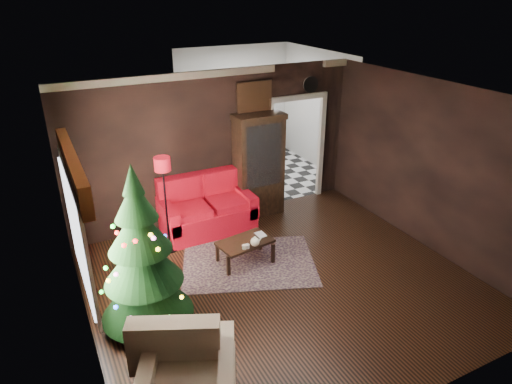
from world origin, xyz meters
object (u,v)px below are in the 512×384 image
coffee_table (245,251)px  teapot (255,242)px  loveseat (207,205)px  curio_cabinet (259,168)px  christmas_tree (142,255)px  wall_clock (310,84)px  kitchen_table (255,166)px  floor_lamp (166,206)px

coffee_table → teapot: (0.07, -0.20, 0.27)m
loveseat → curio_cabinet: size_ratio=0.89×
christmas_tree → wall_clock: bearing=31.1°
teapot → kitchen_table: kitchen_table is taller
christmas_tree → coffee_table: 2.09m
loveseat → wall_clock: 3.04m
curio_cabinet → coffee_table: (-1.01, -1.49, -0.75)m
teapot → floor_lamp: bearing=132.7°
loveseat → curio_cabinet: 1.25m
curio_cabinet → christmas_tree: (-2.78, -2.22, 0.10)m
floor_lamp → wall_clock: 3.62m
curio_cabinet → wall_clock: size_ratio=5.94×
wall_clock → christmas_tree: bearing=-148.9°
curio_cabinet → teapot: curio_cabinet is taller
curio_cabinet → teapot: bearing=-118.9°
coffee_table → kitchen_table: bearing=60.4°
floor_lamp → kitchen_table: floor_lamp is taller
loveseat → wall_clock: size_ratio=5.31×
floor_lamp → wall_clock: wall_clock is taller
curio_cabinet → wall_clock: wall_clock is taller
floor_lamp → kitchen_table: (2.64, 1.99, -0.45)m
curio_cabinet → wall_clock: bearing=8.5°
kitchen_table → christmas_tree: bearing=-133.2°
loveseat → curio_cabinet: bearing=10.8°
loveseat → curio_cabinet: (1.15, 0.22, 0.45)m
teapot → wall_clock: size_ratio=0.51×
kitchen_table → coffee_table: bearing=-119.6°
loveseat → kitchen_table: loveseat is taller
curio_cabinet → christmas_tree: christmas_tree is taller
floor_lamp → christmas_tree: (-0.79, -1.66, 0.22)m
teapot → curio_cabinet: bearing=61.1°
coffee_table → kitchen_table: kitchen_table is taller
wall_clock → coffee_table: bearing=-142.9°
loveseat → christmas_tree: bearing=-129.1°
christmas_tree → coffee_table: christmas_tree is taller
wall_clock → kitchen_table: bearing=113.7°
loveseat → christmas_tree: (-1.63, -2.00, 0.55)m
floor_lamp → kitchen_table: bearing=37.0°
loveseat → teapot: (0.21, -1.48, -0.03)m
christmas_tree → kitchen_table: bearing=46.8°
wall_clock → kitchen_table: 2.43m
kitchen_table → floor_lamp: bearing=-143.0°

